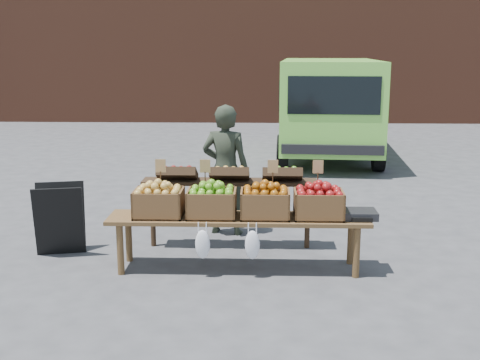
# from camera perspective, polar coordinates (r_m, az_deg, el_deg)

# --- Properties ---
(ground) EXTENTS (80.00, 80.00, 0.00)m
(ground) POSITION_cam_1_polar(r_m,az_deg,el_deg) (6.28, -10.09, -9.08)
(ground) COLOR #444447
(delivery_van) EXTENTS (2.41, 4.70, 2.04)m
(delivery_van) POSITION_cam_1_polar(r_m,az_deg,el_deg) (12.88, 8.39, 6.66)
(delivery_van) COLOR #7BD94A
(delivery_van) RESTS_ON ground
(vendor) EXTENTS (0.65, 0.50, 1.62)m
(vendor) POSITION_cam_1_polar(r_m,az_deg,el_deg) (7.41, -1.38, 0.95)
(vendor) COLOR #272E22
(vendor) RESTS_ON ground
(chalkboard_sign) EXTENTS (0.59, 0.40, 0.81)m
(chalkboard_sign) POSITION_cam_1_polar(r_m,az_deg,el_deg) (7.05, -16.72, -3.55)
(chalkboard_sign) COLOR black
(chalkboard_sign) RESTS_ON ground
(back_table) EXTENTS (2.10, 0.44, 1.04)m
(back_table) POSITION_cam_1_polar(r_m,az_deg,el_deg) (6.95, -0.98, -2.26)
(back_table) COLOR #2F2013
(back_table) RESTS_ON ground
(display_bench) EXTENTS (2.70, 0.56, 0.57)m
(display_bench) POSITION_cam_1_polar(r_m,az_deg,el_deg) (6.32, -0.16, -5.99)
(display_bench) COLOR brown
(display_bench) RESTS_ON ground
(crate_golden_apples) EXTENTS (0.50, 0.40, 0.28)m
(crate_golden_apples) POSITION_cam_1_polar(r_m,az_deg,el_deg) (6.28, -7.71, -2.17)
(crate_golden_apples) COLOR gold
(crate_golden_apples) RESTS_ON display_bench
(crate_russet_pears) EXTENTS (0.50, 0.40, 0.28)m
(crate_russet_pears) POSITION_cam_1_polar(r_m,az_deg,el_deg) (6.21, -2.70, -2.23)
(crate_russet_pears) COLOR #4E8A1B
(crate_russet_pears) RESTS_ON display_bench
(crate_red_apples) EXTENTS (0.50, 0.40, 0.28)m
(crate_red_apples) POSITION_cam_1_polar(r_m,az_deg,el_deg) (6.19, 2.38, -2.27)
(crate_red_apples) COLOR #A8580F
(crate_red_apples) RESTS_ON display_bench
(crate_green_apples) EXTENTS (0.50, 0.40, 0.28)m
(crate_green_apples) POSITION_cam_1_polar(r_m,az_deg,el_deg) (6.22, 7.46, -2.30)
(crate_green_apples) COLOR maroon
(crate_green_apples) RESTS_ON display_bench
(weighing_scale) EXTENTS (0.34, 0.30, 0.08)m
(weighing_scale) POSITION_cam_1_polar(r_m,az_deg,el_deg) (6.30, 11.29, -3.19)
(weighing_scale) COLOR black
(weighing_scale) RESTS_ON display_bench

